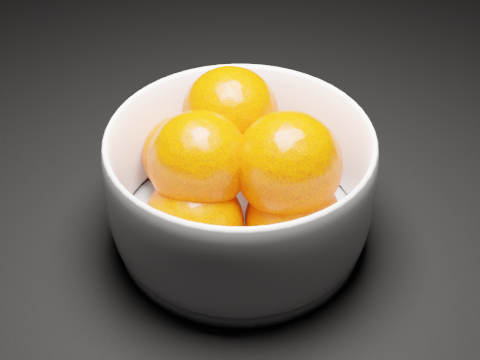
{
  "coord_description": "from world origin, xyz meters",
  "views": [
    {
      "loc": [
        0.23,
        -0.64,
        0.38
      ],
      "look_at": [
        0.25,
        -0.25,
        0.06
      ],
      "focal_mm": 50.0,
      "sensor_mm": 36.0,
      "label": 1
    }
  ],
  "objects": [
    {
      "name": "orange_pile",
      "position": [
        0.25,
        -0.25,
        0.07
      ],
      "size": [
        0.15,
        0.15,
        0.12
      ],
      "color": "#ED3C00",
      "rests_on": "bowl"
    },
    {
      "name": "bowl",
      "position": [
        0.25,
        -0.25,
        0.05
      ],
      "size": [
        0.21,
        0.21,
        0.1
      ],
      "rotation": [
        0.0,
        0.0,
        -0.07
      ],
      "color": "white",
      "rests_on": "ground"
    }
  ]
}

